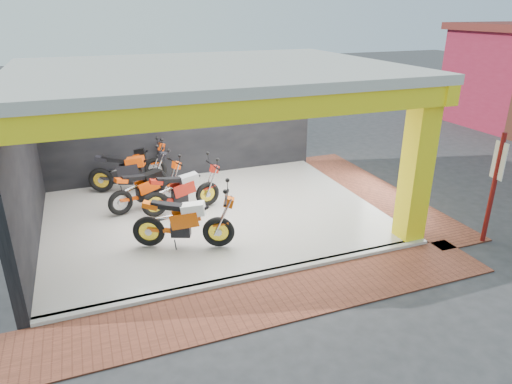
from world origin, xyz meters
TOP-DOWN VIEW (x-y plane):
  - ground at (0.00, 0.00)m, footprint 80.00×80.00m
  - showroom_floor at (0.00, 2.00)m, footprint 8.00×6.00m
  - showroom_ceiling at (0.00, 2.00)m, footprint 8.40×6.40m
  - back_wall at (0.00, 5.10)m, footprint 8.20×0.20m
  - left_wall at (-4.10, 2.00)m, footprint 0.20×6.20m
  - corner_column at (3.75, -0.75)m, footprint 0.50×0.50m
  - header_beam_front at (0.00, -1.00)m, footprint 8.40×0.30m
  - header_beam_right at (4.00, 2.00)m, footprint 0.30×6.40m
  - floor_kerb at (0.00, -1.02)m, footprint 8.00×0.20m
  - paver_front at (0.00, -1.80)m, footprint 9.00×1.40m
  - paver_right at (4.80, 2.00)m, footprint 1.40×7.00m
  - signpost at (5.27, -1.44)m, footprint 0.10×0.35m
  - moto_hero at (-0.38, 0.26)m, footprint 2.44×1.64m
  - moto_row_a at (-0.02, 2.47)m, footprint 2.23×1.08m
  - moto_row_b at (-0.85, 3.10)m, footprint 2.26×1.38m
  - moto_row_c at (-1.11, 3.89)m, footprint 2.47×1.63m
  - moto_row_d at (-0.94, 4.94)m, footprint 2.35×1.50m

SIDE VIEW (x-z plane):
  - ground at x=0.00m, z-range 0.00..0.00m
  - paver_front at x=0.00m, z-range 0.00..0.03m
  - paver_right at x=4.80m, z-range 0.00..0.03m
  - showroom_floor at x=0.00m, z-range 0.00..0.10m
  - floor_kerb at x=0.00m, z-range 0.00..0.10m
  - moto_row_b at x=-0.85m, z-range 0.10..1.40m
  - moto_row_a at x=-0.02m, z-range 0.10..1.41m
  - moto_row_d at x=-0.94m, z-range 0.10..1.45m
  - moto_hero at x=-0.38m, z-range 0.10..1.50m
  - moto_row_c at x=-1.11m, z-range 0.10..1.52m
  - signpost at x=5.27m, z-range 0.12..2.63m
  - back_wall at x=0.00m, z-range 0.00..3.50m
  - left_wall at x=-4.10m, z-range 0.00..3.50m
  - corner_column at x=3.75m, z-range 0.00..3.50m
  - header_beam_front at x=0.00m, z-range 3.10..3.50m
  - header_beam_right at x=4.00m, z-range 3.10..3.50m
  - showroom_ceiling at x=0.00m, z-range 3.50..3.70m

